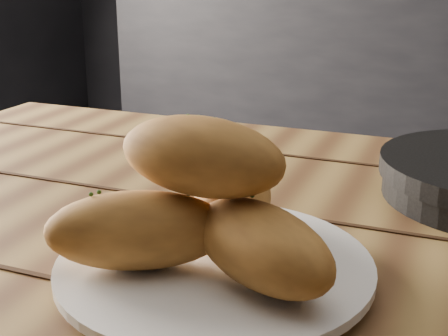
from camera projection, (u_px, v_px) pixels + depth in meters
counter at (439, 95)px, 2.68m from camera, size 2.80×0.60×0.90m
plate at (215, 269)px, 0.51m from camera, size 0.26×0.26×0.02m
bread_rolls at (207, 208)px, 0.49m from camera, size 0.25×0.22×0.12m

